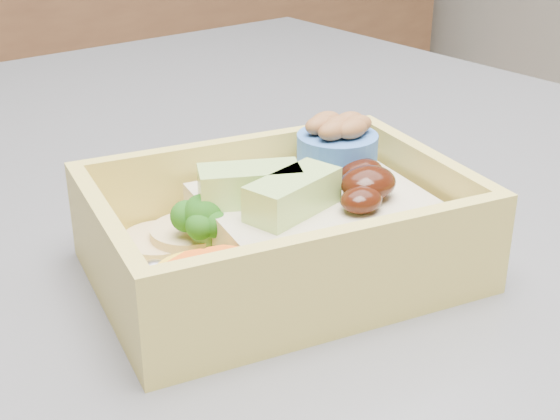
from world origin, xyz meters
TOP-DOWN VIEW (x-y plane):
  - bento_box at (0.17, -0.23)m, footprint 0.22×0.18m

SIDE VIEW (x-z plane):
  - bento_box at x=0.17m, z-range 0.91..0.98m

